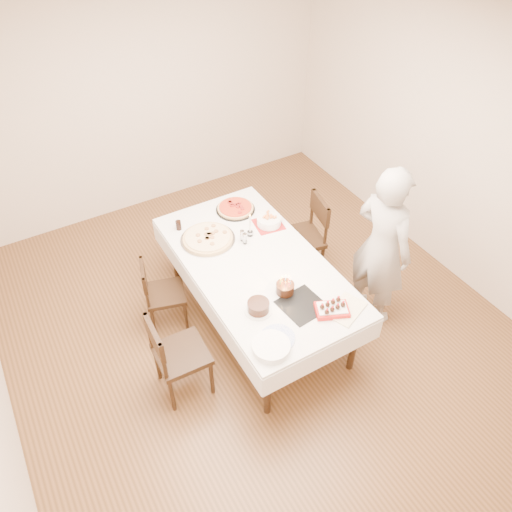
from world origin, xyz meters
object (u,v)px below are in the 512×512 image
pizza_white (208,238)px  pizza_pepperoni (235,208)px  dining_table (256,292)px  taper_candle (250,225)px  cola_glass (179,225)px  person (382,248)px  chair_left_savory (165,294)px  pasta_bowl (269,221)px  chair_right_savory (300,238)px  chair_left_dessert (181,354)px  strawberry_box (332,309)px  birthday_cake (285,285)px  layer_cake (258,307)px

pizza_white → pizza_pepperoni: size_ratio=1.31×
dining_table → taper_candle: (0.15, 0.36, 0.51)m
dining_table → cola_glass: size_ratio=21.81×
person → pizza_white: (-1.27, 0.99, -0.07)m
chair_left_savory → pasta_bowl: 1.22m
pizza_white → pizza_pepperoni: (0.45, 0.28, 0.00)m
chair_right_savory → cola_glass: chair_right_savory is taller
chair_left_dessert → pizza_pepperoni: 1.65m
pizza_white → pizza_pepperoni: bearing=32.0°
chair_left_savory → strawberry_box: bearing=145.3°
birthday_cake → pizza_pepperoni: bearing=81.1°
chair_left_savory → pizza_white: size_ratio=1.48×
chair_left_dessert → person: size_ratio=0.53×
pasta_bowl → layer_cake: layer_cake is taller
chair_left_savory → pizza_pepperoni: 1.12m
person → layer_cake: bearing=82.5°
dining_table → pasta_bowl: (0.39, 0.42, 0.42)m
chair_left_savory → pizza_pepperoni: (0.98, 0.38, 0.39)m
pasta_bowl → chair_right_savory: bearing=-9.8°
person → chair_left_dessert: bearing=78.1°
pizza_pepperoni → cola_glass: size_ratio=4.06×
chair_right_savory → strawberry_box: 1.31m
taper_candle → chair_left_dessert: bearing=-146.0°
chair_left_savory → strawberry_box: size_ratio=2.87×
cola_glass → birthday_cake: size_ratio=0.63×
cola_glass → pizza_white: bearing=-59.5°
chair_left_savory → layer_cake: size_ratio=3.34×
chair_left_dessert → pizza_white: bearing=-126.4°
pizza_pepperoni → strawberry_box: bearing=-89.3°
cola_glass → chair_left_savory: bearing=-132.2°
chair_left_dessert → taper_candle: size_ratio=3.40×
person → birthday_cake: 1.01m
person → pizza_pepperoni: person is taller
dining_table → pizza_white: (-0.23, 0.51, 0.40)m
pasta_bowl → taper_candle: taper_candle is taller
pizza_white → strawberry_box: 1.40m
chair_left_dessert → birthday_cake: birthday_cake is taller
cola_glass → layer_cake: bearing=-84.1°
chair_left_savory → person: person is taller
person → pasta_bowl: (-0.64, 0.90, -0.05)m
strawberry_box → birthday_cake: bearing=119.4°
dining_table → pizza_pepperoni: bearing=74.5°
person → cola_glass: person is taller
chair_right_savory → pizza_white: bearing=-177.1°
chair_left_savory → birthday_cake: 1.24m
chair_left_dessert → pizza_pepperoni: chair_left_dessert is taller
chair_left_dessert → cola_glass: chair_left_dessert is taller
taper_candle → birthday_cake: taper_candle is taller
person → strawberry_box: size_ratio=6.29×
chair_left_dessert → pizza_white: size_ratio=1.71×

